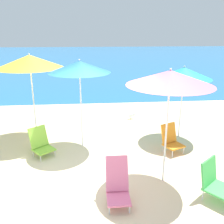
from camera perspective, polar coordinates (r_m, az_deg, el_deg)
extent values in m
plane|color=beige|center=(5.43, -6.73, -15.15)|extent=(60.00, 60.00, 0.00)
cube|color=#23669E|center=(30.44, -5.74, 12.38)|extent=(60.00, 40.00, 0.01)
cylinder|color=white|center=(4.99, 12.22, -5.40)|extent=(0.04, 0.04, 2.02)
cone|color=pink|center=(4.67, 13.15, 7.62)|extent=(1.61, 1.61, 0.28)
sphere|color=white|center=(4.64, 13.28, 9.53)|extent=(0.04, 0.04, 0.04)
cylinder|color=white|center=(6.51, -7.05, 0.28)|extent=(0.04, 0.04, 1.98)
cone|color=blue|center=(6.26, -7.45, 10.24)|extent=(1.55, 1.55, 0.29)
sphere|color=white|center=(6.24, -7.51, 11.74)|extent=(0.04, 0.04, 0.04)
cylinder|color=white|center=(7.30, 15.45, 0.69)|extent=(0.04, 0.04, 1.73)
cone|color=teal|center=(7.07, 16.14, 8.56)|extent=(1.51, 1.51, 0.30)
sphere|color=white|center=(7.05, 16.26, 9.94)|extent=(0.04, 0.04, 0.04)
cylinder|color=white|center=(7.35, -17.42, 1.77)|extent=(0.04, 0.04, 2.01)
cone|color=yellow|center=(7.12, -18.31, 10.92)|extent=(1.80, 1.80, 0.35)
sphere|color=white|center=(7.11, -18.47, 12.47)|extent=(0.04, 0.04, 0.04)
cylinder|color=silver|center=(6.36, 13.65, -9.31)|extent=(0.02, 0.02, 0.19)
cylinder|color=silver|center=(6.61, 16.07, -8.45)|extent=(0.02, 0.02, 0.19)
cylinder|color=silver|center=(6.59, 11.56, -8.16)|extent=(0.02, 0.02, 0.19)
cylinder|color=silver|center=(6.83, 13.98, -7.38)|extent=(0.02, 0.02, 0.19)
cube|color=orange|center=(6.55, 13.89, -7.44)|extent=(0.58, 0.56, 0.04)
cube|color=orange|center=(6.57, 12.84, -4.68)|extent=(0.47, 0.33, 0.50)
cylinder|color=silver|center=(6.24, -15.98, -10.20)|extent=(0.02, 0.02, 0.17)
cylinder|color=silver|center=(6.40, -12.92, -9.19)|extent=(0.02, 0.02, 0.17)
cylinder|color=silver|center=(6.54, -17.56, -8.97)|extent=(0.02, 0.02, 0.17)
cylinder|color=silver|center=(6.69, -14.60, -8.05)|extent=(0.02, 0.02, 0.17)
cube|color=#8ECC3D|center=(6.42, -15.34, -8.28)|extent=(0.63, 0.63, 0.04)
cube|color=#8ECC3D|center=(6.49, -16.49, -5.43)|extent=(0.47, 0.43, 0.50)
cylinder|color=silver|center=(4.53, -0.62, -21.56)|extent=(0.02, 0.02, 0.15)
cylinder|color=silver|center=(4.56, 4.04, -21.29)|extent=(0.02, 0.02, 0.15)
cylinder|color=silver|center=(4.86, -0.98, -18.41)|extent=(0.02, 0.02, 0.15)
cylinder|color=silver|center=(4.89, 3.28, -18.19)|extent=(0.02, 0.02, 0.15)
cube|color=pink|center=(4.65, 1.44, -18.93)|extent=(0.41, 0.50, 0.04)
cube|color=pink|center=(4.66, 1.14, -13.80)|extent=(0.41, 0.26, 0.61)
cylinder|color=silver|center=(5.08, 20.05, -17.42)|extent=(0.02, 0.02, 0.21)
cylinder|color=silver|center=(5.41, 22.21, -15.30)|extent=(0.02, 0.02, 0.21)
cube|color=#47B756|center=(5.11, 23.60, -15.95)|extent=(0.72, 0.72, 0.04)
cube|color=#47B756|center=(5.05, 21.28, -12.54)|extent=(0.47, 0.41, 0.49)
cylinder|color=gold|center=(8.83, 4.24, -1.35)|extent=(0.01, 0.01, 0.07)
cylinder|color=gold|center=(8.84, 4.56, -1.34)|extent=(0.01, 0.01, 0.07)
ellipsoid|color=white|center=(8.81, 4.41, -0.73)|extent=(0.26, 0.11, 0.13)
sphere|color=white|center=(8.81, 5.09, -0.35)|extent=(0.07, 0.07, 0.07)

